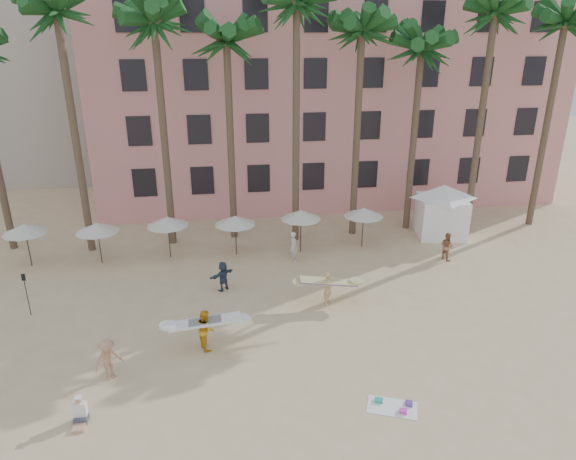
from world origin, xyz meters
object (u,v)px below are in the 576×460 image
at_px(carrier_white, 205,328).
at_px(carrier_yellow, 328,286).
at_px(cabana, 442,206).
at_px(pink_hotel, 323,94).

bearing_deg(carrier_white, carrier_yellow, 27.16).
bearing_deg(carrier_yellow, cabana, 40.73).
xyz_separation_m(pink_hotel, cabana, (5.78, -12.07, -5.93)).
relative_size(pink_hotel, cabana, 6.70).
height_order(pink_hotel, cabana, pink_hotel).
bearing_deg(pink_hotel, carrier_yellow, -100.31).
relative_size(cabana, carrier_yellow, 1.77).
distance_m(pink_hotel, cabana, 14.64).
height_order(pink_hotel, carrier_yellow, pink_hotel).
bearing_deg(carrier_white, pink_hotel, 67.32).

